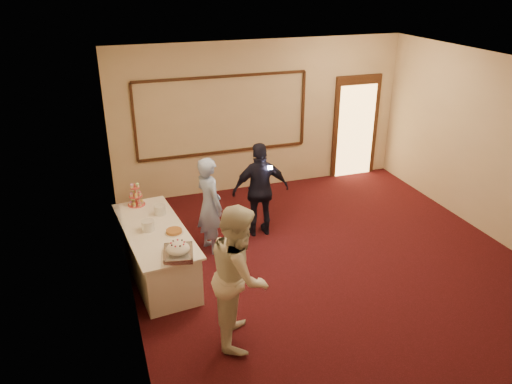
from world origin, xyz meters
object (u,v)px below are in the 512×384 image
(buffet_table, at_px, (157,251))
(plate_stack_b, at_px, (160,210))
(guest, at_px, (261,190))
(pavlova_tray, at_px, (178,250))
(woman, at_px, (240,275))
(plate_stack_a, at_px, (148,226))
(man, at_px, (210,205))
(cupcake_stand, at_px, (136,197))
(tart, at_px, (174,232))

(buffet_table, distance_m, plate_stack_b, 0.65)
(guest, bearing_deg, pavlova_tray, 47.10)
(woman, xyz_separation_m, guest, (1.11, 2.42, -0.08))
(buffet_table, relative_size, guest, 1.35)
(buffet_table, height_order, woman, woman)
(plate_stack_a, xyz_separation_m, guest, (1.97, 0.73, -0.03))
(guest, bearing_deg, man, 18.95)
(pavlova_tray, height_order, cupcake_stand, cupcake_stand)
(plate_stack_a, bearing_deg, plate_stack_b, 62.22)
(buffet_table, xyz_separation_m, tart, (0.25, -0.23, 0.41))
(tart, bearing_deg, woman, -70.88)
(buffet_table, height_order, guest, guest)
(plate_stack_b, relative_size, guest, 0.11)
(tart, xyz_separation_m, guest, (1.63, 0.93, 0.03))
(woman, bearing_deg, buffet_table, 41.63)
(buffet_table, xyz_separation_m, woman, (0.77, -1.72, 0.51))
(plate_stack_a, bearing_deg, buffet_table, 15.29)
(buffet_table, relative_size, tart, 8.48)
(plate_stack_b, xyz_separation_m, man, (0.78, 0.02, -0.05))
(woman, bearing_deg, tart, 36.75)
(cupcake_stand, bearing_deg, buffet_table, -80.48)
(pavlova_tray, xyz_separation_m, plate_stack_b, (-0.04, 1.29, -0.01))
(man, height_order, woman, woman)
(cupcake_stand, relative_size, man, 0.25)
(pavlova_tray, relative_size, guest, 0.35)
(cupcake_stand, xyz_separation_m, man, (1.09, -0.44, -0.12))
(buffet_table, distance_m, cupcake_stand, 1.05)
(plate_stack_b, relative_size, tart, 0.67)
(tart, xyz_separation_m, man, (0.69, 0.69, 0.00))
(buffet_table, bearing_deg, man, 26.11)
(cupcake_stand, bearing_deg, plate_stack_a, -86.20)
(tart, bearing_deg, man, 44.87)
(plate_stack_a, relative_size, tart, 0.71)
(cupcake_stand, bearing_deg, pavlova_tray, -78.92)
(buffet_table, relative_size, woman, 1.24)
(plate_stack_b, bearing_deg, woman, -74.23)
(plate_stack_b, bearing_deg, cupcake_stand, 123.89)
(plate_stack_a, distance_m, plate_stack_b, 0.52)
(buffet_table, bearing_deg, tart, -42.39)
(plate_stack_a, bearing_deg, pavlova_tray, -71.27)
(plate_stack_b, relative_size, woman, 0.10)
(tart, bearing_deg, pavlova_tray, -95.06)
(plate_stack_a, xyz_separation_m, plate_stack_b, (0.24, 0.46, -0.00))
(pavlova_tray, xyz_separation_m, guest, (1.68, 1.56, -0.03))
(buffet_table, distance_m, pavlova_tray, 0.99)
(cupcake_stand, xyz_separation_m, plate_stack_b, (0.31, -0.46, -0.07))
(plate_stack_b, height_order, man, man)
(plate_stack_b, height_order, guest, guest)
(pavlova_tray, distance_m, cupcake_stand, 1.78)
(man, distance_m, guest, 0.97)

